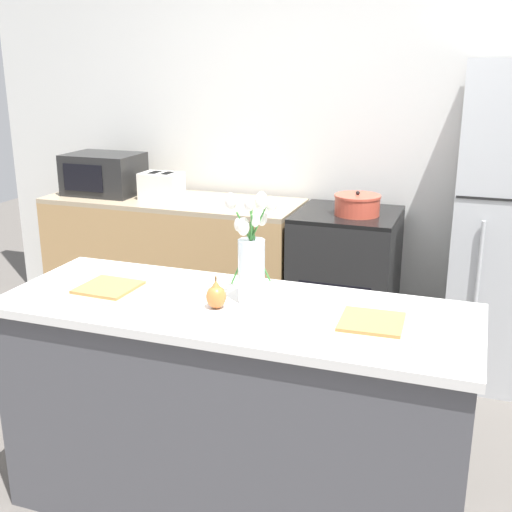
# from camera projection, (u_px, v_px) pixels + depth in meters

# --- Properties ---
(ground_plane) EXTENTS (10.00, 10.00, 0.00)m
(ground_plane) POSITION_uv_depth(u_px,v_px,m) (236.00, 505.00, 2.66)
(ground_plane) COLOR #59544F
(back_wall) EXTENTS (5.20, 0.08, 2.70)m
(back_wall) POSITION_uv_depth(u_px,v_px,m) (348.00, 129.00, 4.07)
(back_wall) COLOR silver
(back_wall) RESTS_ON ground_plane
(kitchen_island) EXTENTS (1.80, 0.66, 0.89)m
(kitchen_island) POSITION_uv_depth(u_px,v_px,m) (235.00, 410.00, 2.53)
(kitchen_island) COLOR #4C4C51
(kitchen_island) RESTS_ON ground_plane
(back_counter) EXTENTS (1.68, 0.60, 0.90)m
(back_counter) POSITION_uv_depth(u_px,v_px,m) (175.00, 265.00, 4.31)
(back_counter) COLOR tan
(back_counter) RESTS_ON ground_plane
(stove_range) EXTENTS (0.60, 0.61, 0.90)m
(stove_range) POSITION_uv_depth(u_px,v_px,m) (345.00, 284.00, 3.94)
(stove_range) COLOR black
(stove_range) RESTS_ON ground_plane
(flower_vase) EXTENTS (0.17, 0.15, 0.43)m
(flower_vase) POSITION_uv_depth(u_px,v_px,m) (251.00, 256.00, 2.38)
(flower_vase) COLOR silver
(flower_vase) RESTS_ON kitchen_island
(pear_figurine) EXTENTS (0.08, 0.08, 0.12)m
(pear_figurine) POSITION_uv_depth(u_px,v_px,m) (216.00, 296.00, 2.36)
(pear_figurine) COLOR #C66B33
(pear_figurine) RESTS_ON kitchen_island
(plate_setting_left) EXTENTS (0.31, 0.31, 0.02)m
(plate_setting_left) POSITION_uv_depth(u_px,v_px,m) (109.00, 289.00, 2.54)
(plate_setting_left) COLOR beige
(plate_setting_left) RESTS_ON kitchen_island
(plate_setting_right) EXTENTS (0.31, 0.31, 0.02)m
(plate_setting_right) POSITION_uv_depth(u_px,v_px,m) (371.00, 324.00, 2.21)
(plate_setting_right) COLOR beige
(plate_setting_right) RESTS_ON kitchen_island
(toaster) EXTENTS (0.28, 0.18, 0.17)m
(toaster) POSITION_uv_depth(u_px,v_px,m) (161.00, 186.00, 4.15)
(toaster) COLOR silver
(toaster) RESTS_ON back_counter
(cooking_pot) EXTENTS (0.27, 0.27, 0.14)m
(cooking_pot) POSITION_uv_depth(u_px,v_px,m) (357.00, 205.00, 3.73)
(cooking_pot) COLOR #CC4C38
(cooking_pot) RESTS_ON stove_range
(microwave) EXTENTS (0.48, 0.37, 0.27)m
(microwave) POSITION_uv_depth(u_px,v_px,m) (104.00, 174.00, 4.30)
(microwave) COLOR black
(microwave) RESTS_ON back_counter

